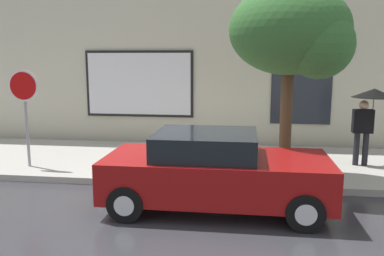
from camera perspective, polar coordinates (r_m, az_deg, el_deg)
The scene contains 8 objects.
ground_plane at distance 7.81m, azimuth -1.69°, elevation -10.96°, with size 60.00×60.00×0.00m, color #333338.
sidewalk at distance 10.63m, azimuth 0.93°, elevation -4.90°, with size 20.00×4.00×0.15m, color #A3A099.
building_facade at distance 12.78m, azimuth 2.23°, elevation 12.97°, with size 20.00×0.67×7.00m.
parked_car at distance 7.48m, azimuth 3.25°, elevation -6.14°, with size 4.09×1.92×1.44m.
fire_hydrant at distance 9.60m, azimuth -3.33°, elevation -3.68°, with size 0.30×0.44×0.79m.
pedestrian_with_umbrella at distance 10.69m, azimuth 24.06°, elevation 3.16°, with size 1.05×1.05×1.92m.
street_tree at distance 8.92m, azimuth 14.48°, elevation 12.86°, with size 2.57×2.18×4.20m.
stop_sign at distance 10.45m, azimuth -22.74°, elevation 3.83°, with size 0.76×0.10×2.37m.
Camera 1 is at (1.19, -7.21, 2.77)m, focal length 37.49 mm.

